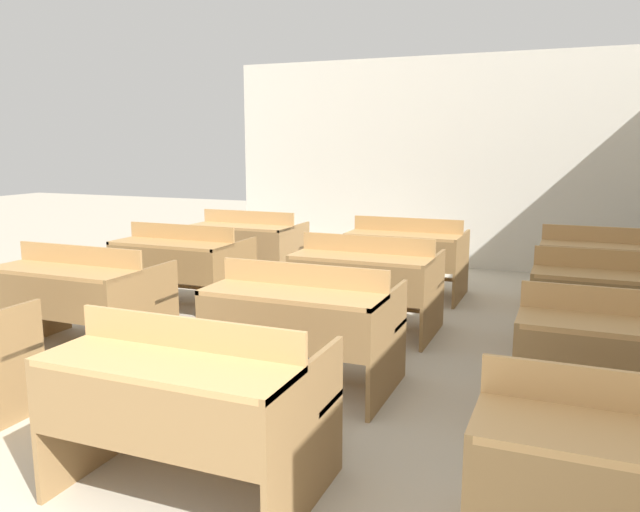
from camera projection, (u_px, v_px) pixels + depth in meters
wall_back at (448, 163)px, 8.10m from camera, size 5.96×0.06×2.72m
bench_front_center at (189, 399)px, 2.87m from camera, size 1.18×0.83×0.84m
bench_second_left at (81, 294)px, 4.85m from camera, size 1.18×0.83×0.84m
bench_second_center at (303, 321)px, 4.13m from camera, size 1.18×0.83×0.84m
bench_second_right at (630, 358)px, 3.41m from camera, size 1.18×0.83×0.84m
bench_third_left at (182, 263)px, 6.10m from camera, size 1.18×0.83×0.84m
bench_third_center at (366, 280)px, 5.37m from camera, size 1.18×0.83×0.84m
bench_third_right at (615, 301)px, 4.64m from camera, size 1.18×0.83×0.84m
bench_back_left at (248, 244)px, 7.31m from camera, size 1.18×0.83×0.84m
bench_back_center at (407, 254)px, 6.64m from camera, size 1.18×0.83×0.84m
bench_back_right at (605, 267)px, 5.92m from camera, size 1.18×0.83×0.84m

